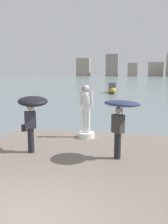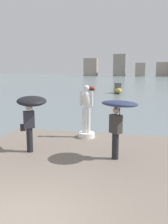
{
  "view_description": "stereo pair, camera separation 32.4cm",
  "coord_description": "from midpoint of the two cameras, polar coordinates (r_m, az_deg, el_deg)",
  "views": [
    {
      "loc": [
        1.89,
        -3.8,
        3.27
      ],
      "look_at": [
        0.0,
        6.1,
        1.55
      ],
      "focal_mm": 38.86,
      "sensor_mm": 36.0,
      "label": 1
    },
    {
      "loc": [
        2.2,
        -3.73,
        3.27
      ],
      "look_at": [
        0.0,
        6.1,
        1.55
      ],
      "focal_mm": 38.86,
      "sensor_mm": 36.0,
      "label": 2
    }
  ],
  "objects": [
    {
      "name": "distant_skyline",
      "position": [
        155.25,
        11.79,
        10.39
      ],
      "size": [
        60.79,
        10.72,
        13.73
      ],
      "color": "gray",
      "rests_on": "ground"
    },
    {
      "name": "ground_plane",
      "position": [
        43.94,
        9.98,
        5.26
      ],
      "size": [
        400.0,
        400.0,
        0.0
      ],
      "primitive_type": "plane",
      "color": "slate"
    },
    {
      "name": "onlooker_left",
      "position": [
        8.65,
        -11.32,
        1.0
      ],
      "size": [
        1.42,
        1.43,
        2.04
      ],
      "color": "black",
      "rests_on": "pier"
    },
    {
      "name": "statue_white_figure",
      "position": [
        10.46,
        1.44,
        -1.61
      ],
      "size": [
        0.73,
        0.73,
        2.28
      ],
      "color": "white",
      "rests_on": "pier"
    },
    {
      "name": "boat_near",
      "position": [
        42.24,
        2.0,
        5.64
      ],
      "size": [
        2.35,
        3.35,
        0.61
      ],
      "color": "#9E2D28",
      "rests_on": "ground"
    },
    {
      "name": "onlooker_right",
      "position": [
        7.78,
        9.33,
        0.02
      ],
      "size": [
        1.62,
        1.62,
        1.98
      ],
      "color": "black",
      "rests_on": "pier"
    },
    {
      "name": "boat_mid",
      "position": [
        36.27,
        8.13,
        5.29
      ],
      "size": [
        2.13,
        4.34,
        1.54
      ],
      "color": "#B2993D",
      "rests_on": "ground"
    },
    {
      "name": "pier",
      "position": [
        6.93,
        -6.14,
        -16.64
      ],
      "size": [
        7.25,
        10.21,
        0.4
      ],
      "primitive_type": "cube",
      "color": "slate",
      "rests_on": "ground"
    }
  ]
}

